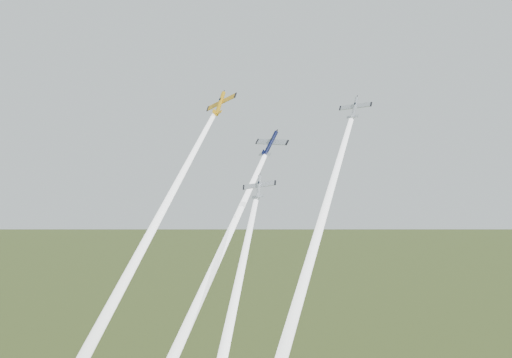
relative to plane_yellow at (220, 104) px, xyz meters
name	(u,v)px	position (x,y,z in m)	size (l,w,h in m)	color
plane_yellow	(220,104)	(0.00, 0.00, 0.00)	(8.56, 8.49, 1.34)	gold
smoke_trail_yellow	(150,234)	(-5.18, -19.29, -26.26)	(2.30, 2.30, 59.58)	white
plane_navy	(270,144)	(10.72, 2.17, -8.61)	(8.10, 8.03, 1.27)	#0C1135
smoke_trail_navy	(210,275)	(6.21, -16.45, -33.79)	(2.30, 2.30, 56.88)	white
plane_silver_right	(355,107)	(28.54, 3.10, -1.66)	(6.88, 6.82, 1.08)	#A6ADB4
smoke_trail_silver_right	(313,250)	(26.43, -16.88, -28.07)	(2.30, 2.30, 59.98)	white
plane_silver_low	(259,187)	(13.90, -11.41, -17.27)	(6.59, 6.54, 1.03)	#B2B9C1
smoke_trail_silver_low	(228,329)	(15.90, -28.68, -40.12)	(2.30, 2.30, 51.02)	white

